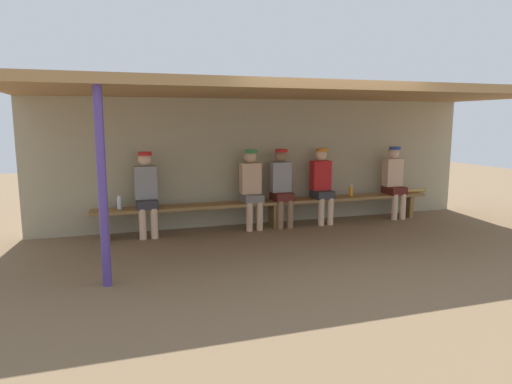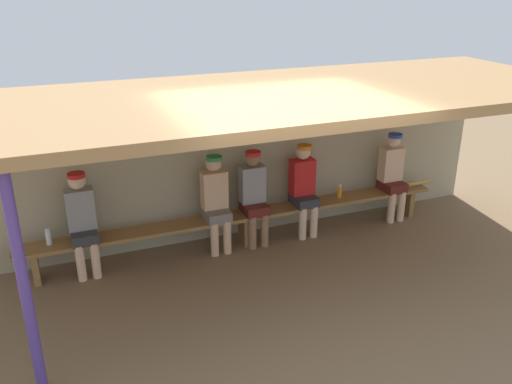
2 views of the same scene
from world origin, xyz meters
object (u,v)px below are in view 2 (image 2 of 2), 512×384
Objects in this scene: support_post at (25,291)px; water_bottle_clear at (339,191)px; player_leftmost at (82,219)px; player_with_sunglasses at (254,193)px; player_near_post at (392,172)px; bench at (244,218)px; baseball_bat at (409,185)px; player_in_white at (304,185)px; player_rightmost at (216,199)px; water_bottle_green at (48,237)px.

support_post is 4.80m from water_bottle_clear.
water_bottle_clear is at bearing 26.35° from support_post.
player_with_sunglasses is (2.28, 0.00, 0.00)m from player_leftmost.
player_near_post and player_with_sunglasses have the same top height.
bench is 0.39m from player_with_sunglasses.
bench is 2.45m from player_near_post.
bench is at bearing -178.64° from player_with_sunglasses.
baseball_bat is at bearing 20.85° from support_post.
player_near_post is 6.56× the size of water_bottle_clear.
player_leftmost is at bearing -179.77° from water_bottle_clear.
player_leftmost is (-3.05, 0.00, 0.00)m from player_in_white.
player_rightmost is at bearing 180.00° from player_near_post.
water_bottle_clear is (1.53, 0.02, 0.17)m from bench.
player_with_sunglasses is at bearing -179.39° from water_bottle_clear.
player_in_white is 1.86m from baseball_bat.
player_leftmost reaches higher than water_bottle_clear.
player_with_sunglasses reaches higher than water_bottle_green.
player_with_sunglasses is 1.39m from water_bottle_clear.
water_bottle_green is at bearing 178.98° from player_rightmost.
bench is at bearing -0.10° from player_leftmost.
water_bottle_clear is at bearing 0.68° from bench.
water_bottle_green reaches higher than water_bottle_clear.
support_post is at bearing -106.35° from player_leftmost.
water_bottle_green is (-2.70, 0.04, -0.19)m from player_with_sunglasses.
player_rightmost is 6.56× the size of water_bottle_clear.
player_in_white is at bearing 0.00° from player_leftmost.
player_leftmost is at bearing 180.00° from player_rightmost.
player_rightmost is 1.69× the size of baseball_bat.
bench is at bearing 177.96° from baseball_bat.
baseball_bat is (1.24, -0.02, -0.06)m from water_bottle_clear.
player_leftmost is 3.66m from water_bottle_clear.
bench is at bearing -179.32° from water_bottle_clear.
player_rightmost is 2.16m from water_bottle_green.
player_in_white is at bearing -178.62° from water_bottle_clear.
support_post is at bearing -142.65° from bench.
water_bottle_clear is 0.26× the size of baseball_bat.
player_near_post is at bearing 22.11° from support_post.
player_with_sunglasses is at bearing 35.94° from support_post.
water_bottle_green reaches higher than bench.
player_rightmost is at bearing 41.80° from support_post.
player_rightmost reaches higher than baseball_bat.
player_with_sunglasses reaches higher than bench.
player_rightmost is at bearing 180.00° from player_with_sunglasses.
player_with_sunglasses is at bearing 1.36° from bench.
player_rightmost is 1.93m from water_bottle_clear.
bench is 7.52× the size of baseball_bat.
water_bottle_clear is at bearing -0.33° from water_bottle_green.
player_leftmost and player_with_sunglasses have the same top height.
bench is at bearing 37.35° from support_post.
baseball_bat reaches higher than bench.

